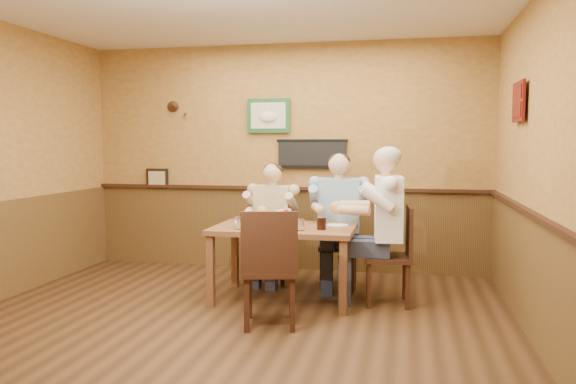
# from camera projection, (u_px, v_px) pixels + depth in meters

# --- Properties ---
(room) EXTENTS (5.02, 5.03, 2.81)m
(room) POSITION_uv_depth(u_px,v_px,m) (241.00, 130.00, 4.67)
(room) COLOR #341F0F
(room) RESTS_ON ground
(dining_table) EXTENTS (1.40, 0.90, 0.75)m
(dining_table) POSITION_uv_depth(u_px,v_px,m) (284.00, 235.00, 5.62)
(dining_table) COLOR brown
(dining_table) RESTS_ON ground
(chair_back_left) EXTENTS (0.42, 0.42, 0.85)m
(chair_back_left) POSITION_uv_depth(u_px,v_px,m) (273.00, 245.00, 6.39)
(chair_back_left) COLOR #381E12
(chair_back_left) RESTS_ON ground
(chair_back_right) EXTENTS (0.46, 0.46, 0.92)m
(chair_back_right) POSITION_uv_depth(u_px,v_px,m) (339.00, 245.00, 6.19)
(chair_back_right) COLOR #381E12
(chair_back_right) RESTS_ON ground
(chair_right_end) EXTENTS (0.48, 0.48, 0.97)m
(chair_right_end) POSITION_uv_depth(u_px,v_px,m) (388.00, 255.00, 5.50)
(chair_right_end) COLOR #381E12
(chair_right_end) RESTS_ON ground
(chair_near_side) EXTENTS (0.56, 0.56, 1.02)m
(chair_near_side) POSITION_uv_depth(u_px,v_px,m) (270.00, 267.00, 4.85)
(chair_near_side) COLOR #381E12
(chair_near_side) RESTS_ON ground
(diner_tan_shirt) EXTENTS (0.60, 0.60, 1.22)m
(diner_tan_shirt) POSITION_uv_depth(u_px,v_px,m) (273.00, 229.00, 6.38)
(diner_tan_shirt) COLOR beige
(diner_tan_shirt) RESTS_ON ground
(diner_blue_polo) EXTENTS (0.65, 0.65, 1.32)m
(diner_blue_polo) POSITION_uv_depth(u_px,v_px,m) (339.00, 227.00, 6.17)
(diner_blue_polo) COLOR #82A5C4
(diner_blue_polo) RESTS_ON ground
(diner_white_elder) EXTENTS (0.69, 0.69, 1.39)m
(diner_white_elder) POSITION_uv_depth(u_px,v_px,m) (388.00, 234.00, 5.48)
(diner_white_elder) COLOR white
(diner_white_elder) RESTS_ON ground
(water_glass_left) EXTENTS (0.11, 0.11, 0.12)m
(water_glass_left) POSITION_uv_depth(u_px,v_px,m) (238.00, 223.00, 5.44)
(water_glass_left) COLOR white
(water_glass_left) RESTS_ON dining_table
(water_glass_mid) EXTENTS (0.10, 0.10, 0.11)m
(water_glass_mid) POSITION_uv_depth(u_px,v_px,m) (301.00, 225.00, 5.34)
(water_glass_mid) COLOR white
(water_glass_mid) RESTS_ON dining_table
(cola_tumbler) EXTENTS (0.10, 0.10, 0.12)m
(cola_tumbler) POSITION_uv_depth(u_px,v_px,m) (321.00, 224.00, 5.39)
(cola_tumbler) COLOR black
(cola_tumbler) RESTS_ON dining_table
(hot_sauce_bottle) EXTENTS (0.06, 0.06, 0.19)m
(hot_sauce_bottle) POSITION_uv_depth(u_px,v_px,m) (286.00, 217.00, 5.56)
(hot_sauce_bottle) COLOR red
(hot_sauce_bottle) RESTS_ON dining_table
(salt_shaker) EXTENTS (0.04, 0.04, 0.08)m
(salt_shaker) POSITION_uv_depth(u_px,v_px,m) (283.00, 221.00, 5.67)
(salt_shaker) COLOR white
(salt_shaker) RESTS_ON dining_table
(pepper_shaker) EXTENTS (0.05, 0.05, 0.09)m
(pepper_shaker) POSITION_uv_depth(u_px,v_px,m) (287.00, 221.00, 5.65)
(pepper_shaker) COLOR black
(pepper_shaker) RESTS_ON dining_table
(plate_far_left) EXTENTS (0.30, 0.30, 0.02)m
(plate_far_left) POSITION_uv_depth(u_px,v_px,m) (261.00, 222.00, 5.82)
(plate_far_left) COLOR white
(plate_far_left) RESTS_ON dining_table
(plate_far_right) EXTENTS (0.22, 0.22, 0.01)m
(plate_far_right) POSITION_uv_depth(u_px,v_px,m) (337.00, 225.00, 5.64)
(plate_far_right) COLOR silver
(plate_far_right) RESTS_ON dining_table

